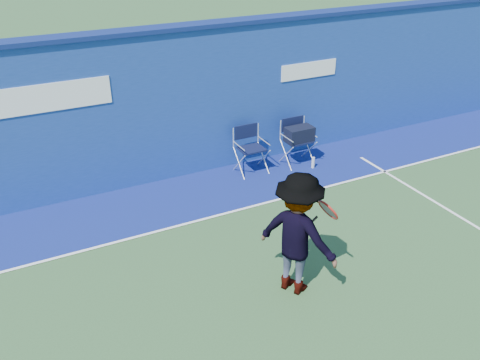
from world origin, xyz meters
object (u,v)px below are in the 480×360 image
water_bottle (313,163)px  tennis_player (298,234)px  directors_chair_right (298,146)px  directors_chair_left (251,158)px

water_bottle → tennis_player: bearing=-127.8°
directors_chair_right → water_bottle: bearing=-61.9°
directors_chair_right → water_bottle: directors_chair_right is taller
water_bottle → tennis_player: 4.13m
directors_chair_right → tennis_player: 4.26m
directors_chair_right → water_bottle: 0.50m
directors_chair_right → water_bottle: (0.19, -0.35, -0.29)m
directors_chair_left → directors_chair_right: (1.10, -0.11, 0.11)m
directors_chair_left → directors_chair_right: bearing=-5.7°
directors_chair_left → directors_chair_right: 1.11m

